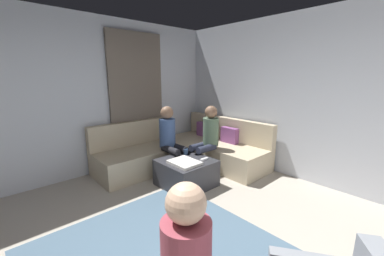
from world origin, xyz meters
name	(u,v)px	position (x,y,z in m)	size (l,w,h in m)	color
wall_back	(329,100)	(0.00, 2.94, 1.35)	(6.00, 0.12, 2.70)	silver
wall_left	(61,99)	(-2.94, 0.00, 1.35)	(0.12, 6.00, 2.70)	silver
curtain_panel	(137,100)	(-2.84, 1.30, 1.25)	(0.06, 1.10, 2.50)	#726659
sectional_couch	(186,151)	(-2.08, 1.88, 0.28)	(2.10, 2.55, 0.87)	#C6B593
ottoman	(186,173)	(-1.41, 1.30, 0.21)	(0.76, 0.76, 0.42)	#333338
folded_blanket	(184,162)	(-1.31, 1.18, 0.44)	(0.44, 0.36, 0.04)	white
coffee_mug	(186,152)	(-1.63, 1.48, 0.47)	(0.08, 0.08, 0.10)	#334C72
game_remote	(204,159)	(-1.23, 1.52, 0.43)	(0.05, 0.15, 0.02)	white
person_on_couch_back	(207,137)	(-1.57, 1.93, 0.66)	(0.30, 0.60, 1.20)	#2D3347
person_on_couch_side	(171,138)	(-1.93, 1.41, 0.66)	(0.60, 0.30, 1.20)	black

